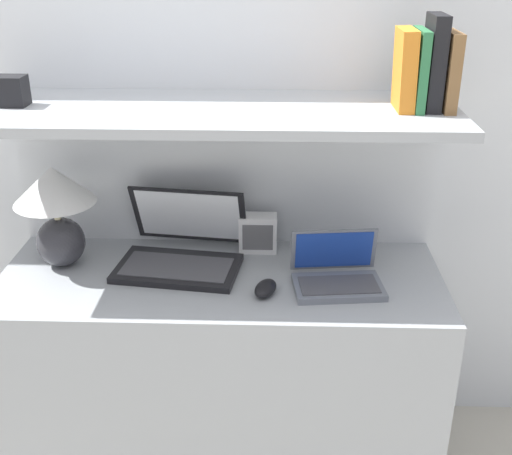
% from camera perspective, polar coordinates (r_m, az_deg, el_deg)
% --- Properties ---
extents(wall_back, '(6.00, 0.05, 2.40)m').
position_cam_1_polar(wall_back, '(2.11, -2.77, 11.28)').
color(wall_back, silver).
rests_on(wall_back, ground_plane).
extents(desk, '(1.37, 0.53, 0.73)m').
position_cam_1_polar(desk, '(2.18, -3.00, -12.85)').
color(desk, '#999EA3').
rests_on(desk, ground_plane).
extents(back_riser, '(1.37, 0.04, 1.21)m').
position_cam_1_polar(back_riser, '(2.28, -2.56, -3.68)').
color(back_riser, silver).
rests_on(back_riser, ground_plane).
extents(shelf, '(1.37, 0.47, 0.03)m').
position_cam_1_polar(shelf, '(1.86, -3.42, 10.19)').
color(shelf, '#999EA3').
rests_on(shelf, back_riser).
extents(table_lamp, '(0.25, 0.25, 0.33)m').
position_cam_1_polar(table_lamp, '(2.06, -17.36, 1.99)').
color(table_lamp, '#2D2D33').
rests_on(table_lamp, desk).
extents(laptop_large, '(0.41, 0.37, 0.23)m').
position_cam_1_polar(laptop_large, '(2.04, -6.62, -2.01)').
color(laptop_large, black).
rests_on(laptop_large, desk).
extents(laptop_small, '(0.28, 0.22, 0.16)m').
position_cam_1_polar(laptop_small, '(1.93, 7.20, -4.23)').
color(laptop_small, slate).
rests_on(laptop_small, desk).
extents(computer_mouse, '(0.09, 0.11, 0.04)m').
position_cam_1_polar(computer_mouse, '(1.87, 0.85, -5.44)').
color(computer_mouse, black).
rests_on(computer_mouse, desk).
extents(router_box, '(0.12, 0.07, 0.13)m').
position_cam_1_polar(router_box, '(2.11, 0.18, -0.51)').
color(router_box, white).
rests_on(router_box, desk).
extents(book_brown, '(0.03, 0.15, 0.21)m').
position_cam_1_polar(book_brown, '(1.88, 16.76, 13.17)').
color(book_brown, brown).
rests_on(book_brown, shelf).
extents(book_black, '(0.04, 0.13, 0.26)m').
position_cam_1_polar(book_black, '(1.87, 15.53, 13.92)').
color(book_black, black).
rests_on(book_black, shelf).
extents(book_green, '(0.02, 0.15, 0.22)m').
position_cam_1_polar(book_green, '(1.86, 14.27, 13.43)').
color(book_green, '#2D7042').
rests_on(book_green, shelf).
extents(book_orange, '(0.05, 0.14, 0.22)m').
position_cam_1_polar(book_orange, '(1.85, 13.10, 13.51)').
color(book_orange, orange).
rests_on(book_orange, shelf).
extents(shelf_gadget, '(0.09, 0.07, 0.08)m').
position_cam_1_polar(shelf_gadget, '(1.98, -20.97, 11.27)').
color(shelf_gadget, black).
rests_on(shelf_gadget, shelf).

